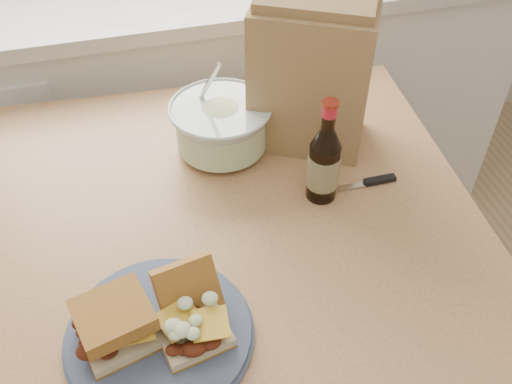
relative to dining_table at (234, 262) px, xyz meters
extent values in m
cube|color=silver|center=(-0.12, 0.89, -0.25)|extent=(2.40, 0.60, 0.90)
cube|color=tan|center=(0.00, 0.00, 0.10)|extent=(1.04, 1.04, 0.04)
cube|color=tan|center=(-0.41, 0.46, -0.31)|extent=(0.07, 0.07, 0.78)
cube|color=tan|center=(0.46, 0.41, -0.31)|extent=(0.07, 0.07, 0.78)
cylinder|color=#414E6A|center=(-0.17, -0.22, 0.13)|extent=(0.30, 0.30, 0.02)
cube|color=beige|center=(-0.23, -0.21, 0.15)|extent=(0.13, 0.13, 0.02)
cube|color=gold|center=(-0.23, -0.21, 0.18)|extent=(0.08, 0.08, 0.00)
cube|color=#A5732B|center=(-0.23, -0.21, 0.21)|extent=(0.13, 0.13, 0.03)
cube|color=beige|center=(-0.12, -0.24, 0.15)|extent=(0.12, 0.12, 0.02)
cube|color=gold|center=(-0.12, -0.24, 0.18)|extent=(0.07, 0.07, 0.00)
cube|color=#A5732B|center=(-0.11, -0.18, 0.18)|extent=(0.11, 0.09, 0.09)
cone|color=silver|center=(0.03, 0.23, 0.18)|extent=(0.21, 0.21, 0.11)
cylinder|color=white|center=(0.03, 0.23, 0.17)|extent=(0.20, 0.20, 0.07)
torus|color=silver|center=(0.03, 0.23, 0.23)|extent=(0.22, 0.22, 0.01)
cylinder|color=silver|center=(0.01, 0.26, 0.27)|extent=(0.06, 0.08, 0.15)
cylinder|color=black|center=(0.19, 0.03, 0.18)|extent=(0.06, 0.06, 0.13)
cone|color=black|center=(0.19, 0.03, 0.27)|extent=(0.06, 0.06, 0.04)
cylinder|color=black|center=(0.19, 0.03, 0.32)|extent=(0.03, 0.03, 0.05)
cylinder|color=red|center=(0.19, 0.03, 0.33)|extent=(0.03, 0.03, 0.02)
cylinder|color=#9E2B1D|center=(0.19, 0.03, 0.35)|extent=(0.03, 0.03, 0.01)
cylinder|color=#343C1E|center=(0.19, 0.03, 0.19)|extent=(0.06, 0.06, 0.07)
cube|color=silver|center=(0.25, 0.03, 0.12)|extent=(0.12, 0.01, 0.00)
cube|color=black|center=(0.33, 0.04, 0.13)|extent=(0.07, 0.02, 0.01)
cube|color=#9D784C|center=(0.23, 0.22, 0.28)|extent=(0.29, 0.26, 0.32)
camera|label=1|loc=(-0.15, -0.74, 0.94)|focal=40.00mm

